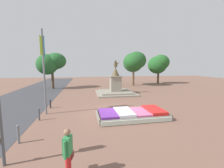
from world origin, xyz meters
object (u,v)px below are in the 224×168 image
Objects in this scene: banner_pole at (44,68)px; kerb_bollard_south at (18,134)px; pedestrian_with_handbag at (68,150)px; kerb_bollard_mid_a at (39,114)px; kerb_bollard_mid_b at (50,103)px; flower_planter at (132,114)px; statue_monument at (115,87)px.

banner_pole is 5.47m from kerb_bollard_south.
banner_pole reaches higher than pedestrian_with_handbag.
banner_pole is 7.37× the size of kerb_bollard_mid_a.
kerb_bollard_south is 1.19× the size of kerb_bollard_mid_b.
flower_planter is at bearing -29.41° from kerb_bollard_mid_b.
statue_monument is 2.87× the size of pedestrian_with_handbag.
banner_pole reaches higher than kerb_bollard_mid_a.
kerb_bollard_mid_a is at bearing -95.61° from banner_pole.
statue_monument is at bearing 50.65° from kerb_bollard_mid_a.
statue_monument is 5.35× the size of kerb_bollard_south.
banner_pole reaches higher than kerb_bollard_south.
banner_pole is at bearing 108.77° from pedestrian_with_handbag.
pedestrian_with_handbag reaches higher than kerb_bollard_mid_b.
pedestrian_with_handbag is at bearing -66.29° from kerb_bollard_mid_a.
kerb_bollard_south reaches higher than kerb_bollard_mid_b.
flower_planter is 2.91× the size of pedestrian_with_handbag.
statue_monument is 11.37m from kerb_bollard_mid_a.
kerb_bollard_mid_a is (-0.13, -1.35, -3.14)m from banner_pole.
kerb_bollard_south is at bearing -91.02° from kerb_bollard_mid_a.
kerb_bollard_south is (-2.67, 2.81, -0.51)m from pedestrian_with_handbag.
kerb_bollard_mid_a is at bearing 88.98° from kerb_bollard_south.
pedestrian_with_handbag is 6.53m from kerb_bollard_mid_a.
flower_planter is at bearing 53.55° from pedestrian_with_handbag.
kerb_bollard_mid_a is 3.07m from kerb_bollard_mid_b.
statue_monument is at bearing 38.79° from kerb_bollard_mid_b.
kerb_bollard_mid_b is at bearing 88.69° from kerb_bollard_south.
pedestrian_with_handbag is (-3.96, -5.37, 0.76)m from flower_planter.
pedestrian_with_handbag reaches higher than flower_planter.
pedestrian_with_handbag is 9.39m from kerb_bollard_mid_b.
kerb_bollard_south is (-0.19, -4.50, -3.11)m from banner_pole.
kerb_bollard_south reaches higher than flower_planter.
flower_planter is 0.79× the size of banner_pole.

